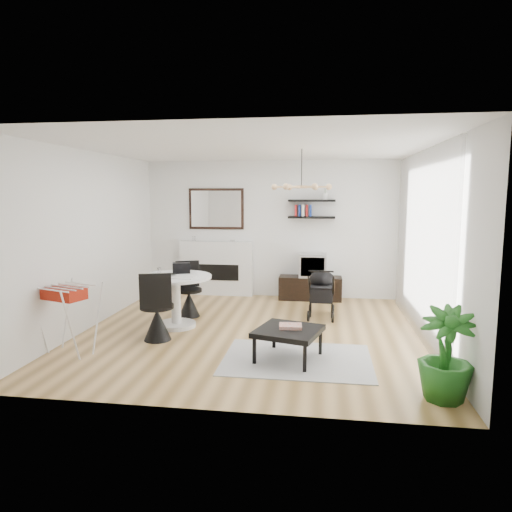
# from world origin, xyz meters

# --- Properties ---
(floor) EXTENTS (5.00, 5.00, 0.00)m
(floor) POSITION_xyz_m (0.00, 0.00, 0.00)
(floor) COLOR olive
(floor) RESTS_ON ground
(ceiling) EXTENTS (5.00, 5.00, 0.00)m
(ceiling) POSITION_xyz_m (0.00, 0.00, 2.70)
(ceiling) COLOR white
(ceiling) RESTS_ON wall_back
(wall_back) EXTENTS (5.00, 0.00, 5.00)m
(wall_back) POSITION_xyz_m (0.00, 2.50, 1.35)
(wall_back) COLOR white
(wall_back) RESTS_ON floor
(wall_left) EXTENTS (0.00, 5.00, 5.00)m
(wall_left) POSITION_xyz_m (-2.50, 0.00, 1.35)
(wall_left) COLOR white
(wall_left) RESTS_ON floor
(wall_right) EXTENTS (0.00, 5.00, 5.00)m
(wall_right) POSITION_xyz_m (2.50, 0.00, 1.35)
(wall_right) COLOR white
(wall_right) RESTS_ON floor
(sheer_curtain) EXTENTS (0.04, 3.60, 2.60)m
(sheer_curtain) POSITION_xyz_m (2.40, 0.20, 1.35)
(sheer_curtain) COLOR white
(sheer_curtain) RESTS_ON wall_right
(fireplace) EXTENTS (1.50, 0.17, 2.16)m
(fireplace) POSITION_xyz_m (-1.10, 2.42, 0.69)
(fireplace) COLOR white
(fireplace) RESTS_ON floor
(shelf_lower) EXTENTS (0.90, 0.25, 0.04)m
(shelf_lower) POSITION_xyz_m (0.81, 2.37, 1.60)
(shelf_lower) COLOR black
(shelf_lower) RESTS_ON wall_back
(shelf_upper) EXTENTS (0.90, 0.25, 0.04)m
(shelf_upper) POSITION_xyz_m (0.81, 2.37, 1.92)
(shelf_upper) COLOR black
(shelf_upper) RESTS_ON wall_back
(pendant_lamp) EXTENTS (0.90, 0.90, 0.10)m
(pendant_lamp) POSITION_xyz_m (0.70, 0.30, 2.15)
(pendant_lamp) COLOR tan
(pendant_lamp) RESTS_ON ceiling
(tv_console) EXTENTS (1.21, 0.42, 0.45)m
(tv_console) POSITION_xyz_m (0.81, 2.28, 0.23)
(tv_console) COLOR black
(tv_console) RESTS_ON floor
(crt_tv) EXTENTS (0.52, 0.45, 0.45)m
(crt_tv) POSITION_xyz_m (0.85, 2.28, 0.68)
(crt_tv) COLOR #B5B5B7
(crt_tv) RESTS_ON tv_console
(dining_table) EXTENTS (1.10, 1.10, 0.81)m
(dining_table) POSITION_xyz_m (-1.20, 0.12, 0.53)
(dining_table) COLOR white
(dining_table) RESTS_ON floor
(laptop) EXTENTS (0.36, 0.32, 0.02)m
(laptop) POSITION_xyz_m (-1.32, 0.07, 0.82)
(laptop) COLOR black
(laptop) RESTS_ON dining_table
(black_bag) EXTENTS (0.31, 0.24, 0.16)m
(black_bag) POSITION_xyz_m (-1.18, 0.36, 0.89)
(black_bag) COLOR black
(black_bag) RESTS_ON dining_table
(newspaper) EXTENTS (0.37, 0.31, 0.01)m
(newspaper) POSITION_xyz_m (-1.03, -0.03, 0.81)
(newspaper) COLOR white
(newspaper) RESTS_ON dining_table
(drinking_glass) EXTENTS (0.06, 0.06, 0.09)m
(drinking_glass) POSITION_xyz_m (-1.51, 0.26, 0.85)
(drinking_glass) COLOR white
(drinking_glass) RESTS_ON dining_table
(chair_far) EXTENTS (0.49, 0.50, 0.92)m
(chair_far) POSITION_xyz_m (-1.18, 0.75, 0.29)
(chair_far) COLOR black
(chair_far) RESTS_ON floor
(chair_near) EXTENTS (0.51, 0.52, 0.99)m
(chair_near) POSITION_xyz_m (-1.25, -0.56, 0.31)
(chair_near) COLOR black
(chair_near) RESTS_ON floor
(drying_rack) EXTENTS (0.74, 0.72, 0.90)m
(drying_rack) POSITION_xyz_m (-2.18, -1.24, 0.47)
(drying_rack) COLOR white
(drying_rack) RESTS_ON floor
(stroller) EXTENTS (0.45, 0.73, 0.87)m
(stroller) POSITION_xyz_m (1.03, 1.03, 0.37)
(stroller) COLOR black
(stroller) RESTS_ON floor
(rug) EXTENTS (1.83, 1.32, 0.01)m
(rug) POSITION_xyz_m (0.74, -1.05, 0.01)
(rug) COLOR #9B9B9B
(rug) RESTS_ON floor
(coffee_table) EXTENTS (0.92, 0.92, 0.38)m
(coffee_table) POSITION_xyz_m (0.63, -1.05, 0.35)
(coffee_table) COLOR black
(coffee_table) RESTS_ON rug
(magazines) EXTENTS (0.29, 0.24, 0.04)m
(magazines) POSITION_xyz_m (0.65, -1.00, 0.41)
(magazines) COLOR #BB462E
(magazines) RESTS_ON coffee_table
(potted_plant) EXTENTS (0.64, 0.64, 0.95)m
(potted_plant) POSITION_xyz_m (2.25, -1.94, 0.47)
(potted_plant) COLOR #20621C
(potted_plant) RESTS_ON floor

